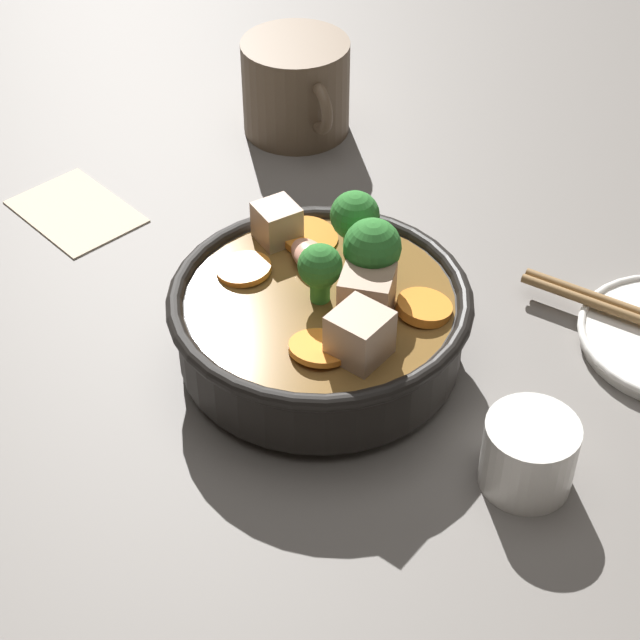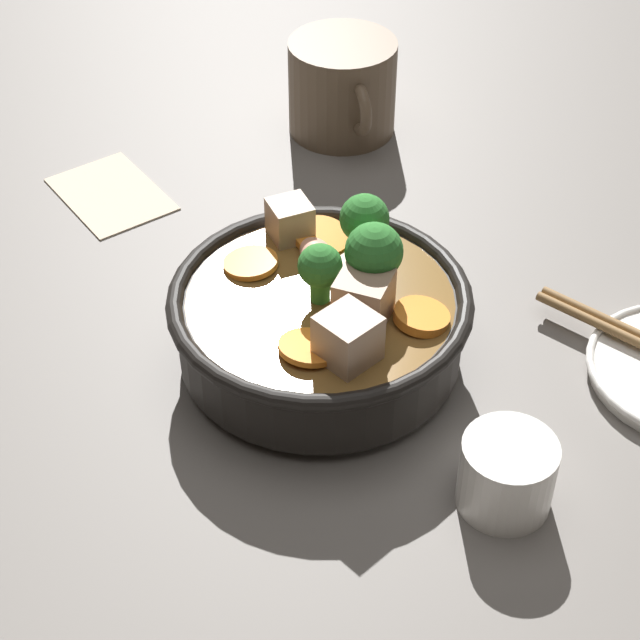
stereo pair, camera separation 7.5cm
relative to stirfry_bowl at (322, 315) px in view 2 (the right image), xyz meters
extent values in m
plane|color=slate|center=(0.00, 0.00, -0.04)|extent=(3.00, 3.00, 0.00)
cylinder|color=black|center=(0.00, 0.00, -0.04)|extent=(0.11, 0.11, 0.01)
cylinder|color=black|center=(0.00, 0.00, -0.01)|extent=(0.20, 0.20, 0.05)
torus|color=black|center=(0.00, 0.00, 0.02)|extent=(0.21, 0.21, 0.01)
cylinder|color=brown|center=(0.00, 0.00, 0.00)|extent=(0.19, 0.19, 0.03)
cylinder|color=orange|center=(-0.06, 0.02, 0.02)|extent=(0.06, 0.06, 0.01)
cylinder|color=orange|center=(-0.05, -0.04, 0.02)|extent=(0.06, 0.06, 0.01)
cylinder|color=orange|center=(0.04, 0.06, 0.02)|extent=(0.04, 0.04, 0.01)
cylinder|color=orange|center=(0.05, -0.02, 0.02)|extent=(0.06, 0.06, 0.01)
cylinder|color=green|center=(0.00, 0.00, 0.02)|extent=(0.01, 0.01, 0.02)
sphere|color=#2D752D|center=(0.00, 0.00, 0.04)|extent=(0.03, 0.03, 0.03)
cylinder|color=green|center=(-0.04, 0.04, 0.03)|extent=(0.02, 0.02, 0.02)
sphere|color=#2D752D|center=(-0.04, 0.04, 0.05)|extent=(0.04, 0.04, 0.04)
cylinder|color=green|center=(0.01, 0.03, 0.03)|extent=(0.02, 0.02, 0.02)
sphere|color=#2D752D|center=(0.01, 0.03, 0.05)|extent=(0.04, 0.04, 0.04)
cube|color=tan|center=(0.06, 0.00, 0.03)|extent=(0.05, 0.05, 0.03)
cube|color=#9E7F66|center=(0.03, 0.02, 0.03)|extent=(0.05, 0.05, 0.03)
cube|color=tan|center=(-0.08, 0.00, 0.03)|extent=(0.03, 0.03, 0.03)
ellipsoid|color=#EA9E84|center=(-0.04, 0.01, 0.02)|extent=(0.04, 0.03, 0.02)
cylinder|color=white|center=(0.16, 0.07, -0.02)|extent=(0.06, 0.06, 0.05)
cylinder|color=brown|center=(0.16, 0.07, 0.00)|extent=(0.05, 0.05, 0.00)
cylinder|color=brown|center=(-0.30, 0.11, 0.00)|extent=(0.10, 0.10, 0.09)
torus|color=brown|center=(-0.25, 0.11, 0.01)|extent=(0.05, 0.01, 0.05)
cube|color=beige|center=(-0.26, -0.12, -0.04)|extent=(0.13, 0.11, 0.00)
camera|label=1|loc=(0.51, -0.24, 0.49)|focal=60.00mm
camera|label=2|loc=(0.54, -0.17, 0.49)|focal=60.00mm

